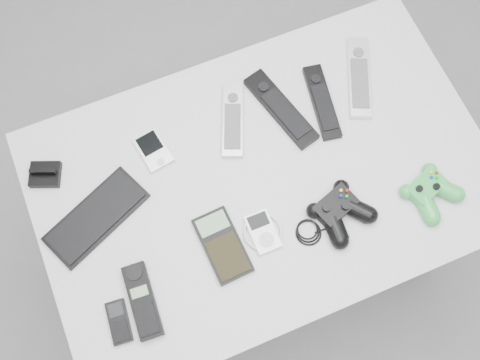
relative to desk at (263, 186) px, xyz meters
name	(u,v)px	position (x,y,z in m)	size (l,w,h in m)	color
floor	(257,221)	(0.04, 0.08, -0.68)	(3.50, 3.50, 0.00)	slate
desk	(263,186)	(0.00, 0.00, 0.00)	(1.12, 0.72, 0.75)	#AEAEB0
pda_keyboard	(96,217)	(-0.41, 0.06, 0.07)	(0.25, 0.11, 0.02)	black
dock_bracket	(44,173)	(-0.49, 0.21, 0.08)	(0.07, 0.06, 0.04)	black
pda	(153,150)	(-0.23, 0.17, 0.07)	(0.06, 0.10, 0.02)	#BBBAC2
remote_silver_a	(233,120)	(-0.01, 0.17, 0.08)	(0.05, 0.20, 0.02)	#BBBAC2
remote_black_a	(322,102)	(0.22, 0.13, 0.08)	(0.05, 0.21, 0.02)	black
remote_black_b	(281,109)	(0.11, 0.15, 0.08)	(0.06, 0.24, 0.02)	black
remote_silver_b	(359,77)	(0.34, 0.16, 0.08)	(0.05, 0.23, 0.02)	silver
mobile_phone	(119,322)	(-0.44, -0.19, 0.07)	(0.04, 0.10, 0.02)	black
cordless_handset	(142,301)	(-0.37, -0.17, 0.08)	(0.05, 0.17, 0.03)	black
calculator	(222,245)	(-0.16, -0.12, 0.07)	(0.09, 0.17, 0.02)	black
mp3_player	(263,232)	(-0.06, -0.13, 0.07)	(0.09, 0.10, 0.02)	white
controller_black	(339,210)	(0.13, -0.15, 0.09)	(0.23, 0.15, 0.05)	black
controller_green	(430,191)	(0.35, -0.19, 0.09)	(0.13, 0.14, 0.04)	green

